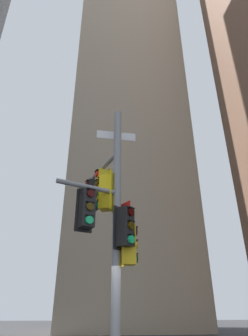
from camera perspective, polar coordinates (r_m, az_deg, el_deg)
building_mid_block at (r=38.14m, az=0.05°, el=11.25°), size 12.36×12.36×49.70m
signal_pole_assembly at (r=8.52m, az=-3.69°, el=-8.32°), size 2.28×3.82×7.23m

